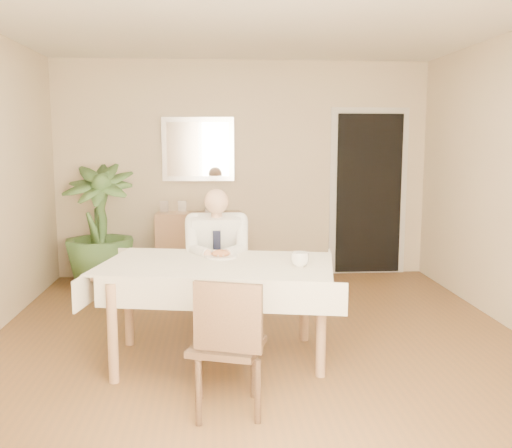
{
  "coord_description": "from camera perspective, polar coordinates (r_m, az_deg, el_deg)",
  "views": [
    {
      "loc": [
        -0.35,
        -4.43,
        1.66
      ],
      "look_at": [
        0.0,
        0.35,
        0.95
      ],
      "focal_mm": 40.0,
      "sensor_mm": 36.0,
      "label": 1
    }
  ],
  "objects": [
    {
      "name": "fork",
      "position": [
        4.39,
        -4.06,
        -3.17
      ],
      "size": [
        0.01,
        0.13,
        0.01
      ],
      "primitive_type": "cylinder",
      "rotation": [
        1.57,
        0.0,
        0.0
      ],
      "color": "silver",
      "rests_on": "dining_table"
    },
    {
      "name": "window",
      "position": [
        2.0,
        5.91,
        2.43
      ],
      "size": [
        1.34,
        0.04,
        1.44
      ],
      "color": "silver",
      "rests_on": "room"
    },
    {
      "name": "food",
      "position": [
        4.45,
        -3.55,
        -2.95
      ],
      "size": [
        0.14,
        0.14,
        0.06
      ],
      "primitive_type": "ellipsoid",
      "color": "brown",
      "rests_on": "dining_table"
    },
    {
      "name": "potted_palm",
      "position": [
        6.59,
        -15.41,
        -0.3
      ],
      "size": [
        0.84,
        0.84,
        1.39
      ],
      "primitive_type": "imported",
      "rotation": [
        0.0,
        0.0,
        -0.08
      ],
      "color": "#395C2B",
      "rests_on": "ground"
    },
    {
      "name": "knife",
      "position": [
        4.39,
        -3.02,
        -3.16
      ],
      "size": [
        0.01,
        0.13,
        0.01
      ],
      "primitive_type": "cylinder",
      "rotation": [
        1.57,
        0.0,
        0.0
      ],
      "color": "silver",
      "rests_on": "dining_table"
    },
    {
      "name": "chair_near",
      "position": [
        3.46,
        -2.87,
        -11.53
      ],
      "size": [
        0.51,
        0.52,
        0.86
      ],
      "rotation": [
        0.0,
        0.0,
        -0.32
      ],
      "color": "#432D1C",
      "rests_on": "ground"
    },
    {
      "name": "doorway",
      "position": [
        7.18,
        11.18,
        2.97
      ],
      "size": [
        0.96,
        0.07,
        2.1
      ],
      "color": "silver",
      "rests_on": "ground"
    },
    {
      "name": "dining_table",
      "position": [
        4.28,
        -3.88,
        -4.99
      ],
      "size": [
        1.9,
        1.33,
        0.75
      ],
      "rotation": [
        0.0,
        0.0,
        -0.19
      ],
      "color": "#A7764D",
      "rests_on": "ground"
    },
    {
      "name": "photo_frame_center",
      "position": [
        6.86,
        -7.38,
        1.75
      ],
      "size": [
        0.1,
        0.02,
        0.14
      ],
      "primitive_type": "cube",
      "color": "silver",
      "rests_on": "sideboard"
    },
    {
      "name": "photo_frame_left",
      "position": [
        6.86,
        -9.18,
        1.71
      ],
      "size": [
        0.1,
        0.02,
        0.14
      ],
      "primitive_type": "cube",
      "color": "silver",
      "rests_on": "sideboard"
    },
    {
      "name": "photo_frame_right",
      "position": [
        6.85,
        -4.73,
        1.78
      ],
      "size": [
        0.1,
        0.02,
        0.14
      ],
      "primitive_type": "cube",
      "color": "silver",
      "rests_on": "sideboard"
    },
    {
      "name": "room",
      "position": [
        4.46,
        0.33,
        3.8
      ],
      "size": [
        5.0,
        5.02,
        2.6
      ],
      "color": "brown",
      "rests_on": "ground"
    },
    {
      "name": "coffee_mug",
      "position": [
        4.13,
        4.42,
        -3.55
      ],
      "size": [
        0.16,
        0.16,
        0.1
      ],
      "primitive_type": "imported",
      "rotation": [
        0.0,
        0.0,
        0.24
      ],
      "color": "white",
      "rests_on": "dining_table"
    },
    {
      "name": "plate",
      "position": [
        4.46,
        -3.55,
        -3.23
      ],
      "size": [
        0.26,
        0.26,
        0.02
      ],
      "primitive_type": "cylinder",
      "color": "white",
      "rests_on": "dining_table"
    },
    {
      "name": "chair_far",
      "position": [
        5.17,
        -3.92,
        -4.39
      ],
      "size": [
        0.44,
        0.44,
        0.91
      ],
      "rotation": [
        0.0,
        0.0,
        -0.01
      ],
      "color": "#432D1C",
      "rests_on": "ground"
    },
    {
      "name": "seated_man",
      "position": [
        4.85,
        -3.92,
        -3.11
      ],
      "size": [
        0.48,
        0.72,
        1.24
      ],
      "color": "white",
      "rests_on": "ground"
    },
    {
      "name": "sideboard",
      "position": [
        6.87,
        -5.71,
        -2.19
      ],
      "size": [
        1.01,
        0.37,
        0.8
      ],
      "primitive_type": "cube",
      "rotation": [
        0.0,
        0.0,
        -0.03
      ],
      "color": "#A7764D",
      "rests_on": "ground"
    },
    {
      "name": "mirror",
      "position": [
        6.91,
        -5.82,
        7.45
      ],
      "size": [
        0.86,
        0.04,
        0.76
      ],
      "color": "silver",
      "rests_on": "room"
    }
  ]
}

